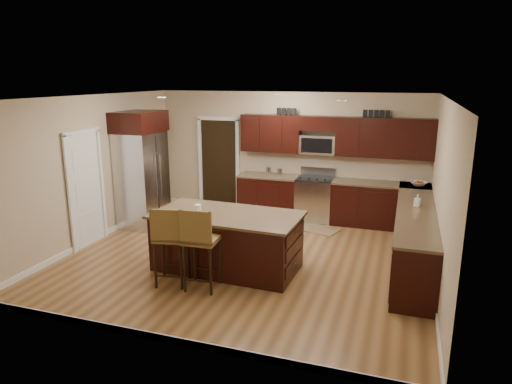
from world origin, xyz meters
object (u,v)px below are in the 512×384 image
(range, at_px, (315,199))
(refrigerator, at_px, (142,169))
(island, at_px, (227,243))
(stool_mid, at_px, (200,240))
(stool_left, at_px, (169,237))

(range, height_order, refrigerator, refrigerator)
(range, bearing_deg, refrigerator, -156.26)
(island, distance_m, stool_mid, 0.92)
(range, height_order, stool_left, stool_left)
(stool_mid, bearing_deg, range, 72.91)
(range, relative_size, stool_mid, 0.90)
(range, distance_m, refrigerator, 3.68)
(refrigerator, bearing_deg, stool_mid, -44.61)
(stool_left, height_order, stool_mid, stool_mid)
(range, height_order, island, range)
(range, distance_m, stool_left, 4.07)
(refrigerator, bearing_deg, stool_left, -51.04)
(island, bearing_deg, stool_mid, -92.61)
(island, bearing_deg, stool_left, -121.17)
(stool_left, xyz_separation_m, refrigerator, (-1.91, 2.36, 0.44))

